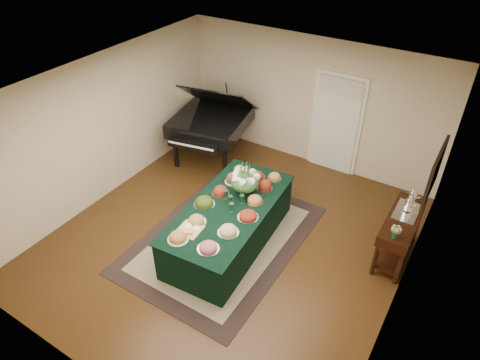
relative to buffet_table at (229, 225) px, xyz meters
The scene contains 14 objects.
ground 0.40m from the buffet_table, 111.35° to the left, with size 6.00×6.00×0.00m, color black.
area_rug 0.40m from the buffet_table, behind, with size 2.42×3.38×0.01m.
kitchen_doorway 3.17m from the buffet_table, 79.53° to the left, with size 1.05×0.07×2.10m.
buffet_table is the anchor object (origin of this frame).
food_platters 0.44m from the buffet_table, 108.25° to the left, with size 1.12×2.39×0.14m.
cutting_board 0.89m from the buffet_table, 104.54° to the right, with size 0.37×0.37×0.10m.
green_goblets 0.48m from the buffet_table, 76.34° to the left, with size 0.37×0.34×0.18m.
floral_centerpiece 0.80m from the buffet_table, 87.16° to the left, with size 0.48×0.48×0.48m.
grand_piano 2.78m from the buffet_table, 131.17° to the left, with size 1.75×1.95×1.77m.
wicker_basket 1.76m from the buffet_table, 121.94° to the left, with size 0.36×0.36×0.23m, color #AC8345.
mahogany_sideboard 2.72m from the buffet_table, 24.77° to the left, with size 0.45×1.30×0.84m.
tea_service 2.88m from the buffet_table, 29.50° to the left, with size 0.34×0.58×0.30m.
pink_bouquet 2.60m from the buffet_table, 13.82° to the left, with size 0.17×0.17×0.22m.
wall_painting 3.21m from the buffet_table, 22.94° to the left, with size 0.05×0.95×0.75m.
Camera 1 is at (3.01, -4.52, 5.11)m, focal length 32.00 mm.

